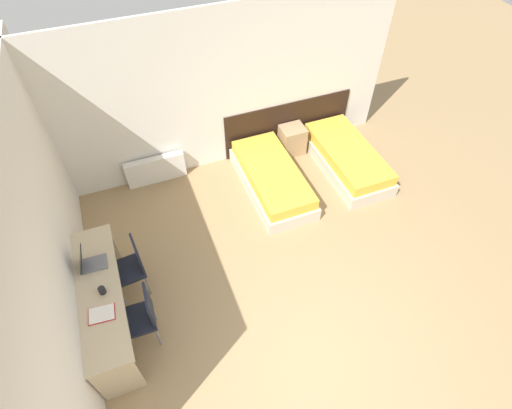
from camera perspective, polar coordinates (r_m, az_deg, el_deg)
The scene contains 14 objects.
ground_plane at distance 5.27m, azimuth 8.69°, elevation -20.02°, with size 20.00×20.00×0.00m, color #9E7F56.
wall_back at distance 6.49m, azimuth -5.70°, elevation 15.42°, with size 6.00×0.05×2.70m.
wall_left at distance 5.00m, azimuth -27.24°, elevation -3.25°, with size 0.05×4.76×2.70m.
headboard_panel at distance 7.35m, azimuth 4.55°, elevation 11.33°, with size 2.37×0.03×0.89m.
bed_near_window at distance 6.61m, azimuth 2.30°, elevation 3.67°, with size 0.86×1.87×0.44m.
bed_near_door at distance 7.16m, azimuth 12.83°, elevation 6.46°, with size 0.86×1.87×0.44m.
nightstand at distance 7.31m, azimuth 5.18°, elevation 9.19°, with size 0.42×0.37×0.52m.
radiator at distance 6.93m, azimuth -14.11°, elevation 4.86°, with size 0.99×0.12×0.49m.
desk at distance 5.20m, azimuth -21.08°, elevation -12.28°, with size 0.50×1.94×0.74m.
chair_near_laptop at distance 5.41m, azimuth -17.43°, elevation -8.32°, with size 0.44×0.44×0.91m.
chair_near_notebook at distance 5.01m, azimuth -16.03°, elevation -15.00°, with size 0.42×0.42×0.91m.
laptop at distance 5.25m, azimuth -22.71°, elevation -7.62°, with size 0.32×0.24×0.31m.
open_notebook at distance 4.89m, azimuth -21.19°, elevation -14.38°, with size 0.31×0.23×0.02m.
mug at distance 5.00m, azimuth -21.13°, elevation -11.37°, with size 0.08×0.08×0.09m.
Camera 1 is at (-1.39, -1.50, 4.86)m, focal length 28.00 mm.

